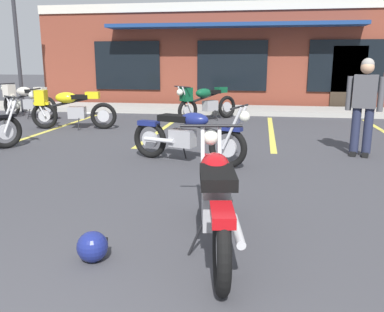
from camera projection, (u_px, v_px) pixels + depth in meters
name	position (u px, v px, depth m)	size (l,w,h in m)	color
ground_plane	(175.00, 192.00, 5.24)	(80.00, 80.00, 0.00)	#3D3D42
sidewalk_kerb	(228.00, 110.00, 13.33)	(22.00, 1.80, 0.14)	#A8A59E
brick_storefront_building	(237.00, 56.00, 16.52)	(14.11, 5.91, 3.56)	brown
painted_stall_lines	(216.00, 130.00, 9.89)	(7.96, 4.80, 0.01)	#DBCC4C
motorcycle_foreground_classic	(216.00, 197.00, 3.60)	(0.77, 2.10, 0.98)	black
motorcycle_red_sportbike	(26.00, 100.00, 11.88)	(2.06, 0.92, 0.98)	black
motorcycle_black_cruiser	(205.00, 101.00, 11.32)	(1.58, 1.71, 0.98)	black
motorcycle_blue_standard	(69.00, 107.00, 9.93)	(2.10, 0.75, 0.98)	black
motorcycle_orange_scrambler	(188.00, 135.00, 6.63)	(2.04, 0.99, 0.98)	black
person_in_black_shirt	(364.00, 101.00, 7.00)	(0.60, 0.35, 1.68)	black
helmet_on_pavement	(93.00, 247.00, 3.41)	(0.26, 0.26, 0.26)	navy
parking_lot_lamp_post	(12.00, 13.00, 12.55)	(0.24, 0.76, 4.65)	#2D2D33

